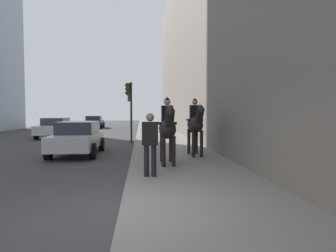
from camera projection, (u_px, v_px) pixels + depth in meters
sidewalk_slab at (217, 208)px, 5.27m from camera, size 120.00×3.58×0.12m
mounted_horse_near at (168, 127)px, 9.28m from camera, size 2.15×0.60×2.24m
mounted_horse_far at (195, 124)px, 11.16m from camera, size 2.15×0.61×2.30m
pedestrian_greeting at (150, 140)px, 7.52m from camera, size 0.32×0.44×1.70m
car_near_lane at (78, 137)px, 12.26m from camera, size 3.92×1.92×1.44m
car_mid_lane at (55, 127)px, 20.72m from camera, size 4.44×1.98×1.44m
car_far_lane at (94, 122)px, 33.24m from camera, size 4.30×2.20×1.44m
traffic_light_near_curb at (130, 102)px, 16.85m from camera, size 0.20×0.44×3.64m
traffic_light_far_curb at (130, 106)px, 27.33m from camera, size 0.20×0.44×3.66m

